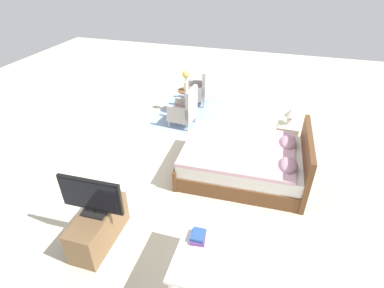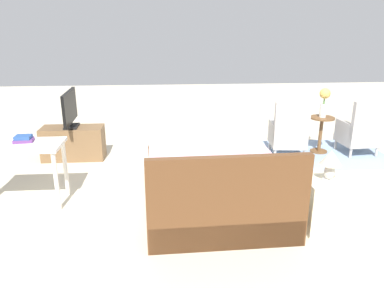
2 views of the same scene
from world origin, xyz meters
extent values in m
plane|color=beige|center=(0.00, 0.00, 0.00)|extent=(16.00, 16.00, 0.00)
cube|color=#8EA8C6|center=(-2.09, -0.73, 0.00)|extent=(2.10, 1.50, 0.01)
cube|color=brown|center=(-0.06, 0.85, 0.14)|extent=(1.58, 2.15, 0.28)
cube|color=white|center=(-0.06, 0.85, 0.40)|extent=(1.52, 2.07, 0.24)
cube|color=#CC9EAD|center=(-0.05, 0.77, 0.55)|extent=(1.56, 1.90, 0.06)
cube|color=brown|center=(-0.09, 1.87, 0.48)|extent=(1.55, 0.13, 0.96)
cube|color=brown|center=(-0.03, -0.17, 0.20)|extent=(1.55, 0.11, 0.40)
ellipsoid|color=#B28499|center=(-0.42, 1.58, 0.59)|extent=(0.45, 0.29, 0.14)
ellipsoid|color=#B28499|center=(0.26, 1.60, 0.59)|extent=(0.45, 0.29, 0.14)
cylinder|color=#ADA8A3|center=(-2.89, -0.98, 0.09)|extent=(0.04, 0.04, 0.16)
cylinder|color=#ADA8A3|center=(-2.43, -0.94, 0.09)|extent=(0.04, 0.04, 0.16)
cylinder|color=#ADA8A3|center=(-2.93, -0.52, 0.09)|extent=(0.04, 0.04, 0.16)
cylinder|color=#ADA8A3|center=(-2.48, -0.48, 0.09)|extent=(0.04, 0.04, 0.16)
cube|color=#ADA8A3|center=(-2.68, -0.73, 0.23)|extent=(0.59, 0.59, 0.12)
cube|color=gray|center=(-2.68, -0.73, 0.34)|extent=(0.54, 0.54, 0.10)
cube|color=#ADA8A3|center=(-2.71, -0.50, 0.61)|extent=(0.55, 0.13, 0.64)
cube|color=#ADA8A3|center=(-2.92, -0.75, 0.42)|extent=(0.12, 0.52, 0.26)
cube|color=#ADA8A3|center=(-2.45, -0.71, 0.42)|extent=(0.12, 0.52, 0.26)
cylinder|color=#ADA8A3|center=(-1.75, -0.94, 0.09)|extent=(0.04, 0.04, 0.16)
cylinder|color=#ADA8A3|center=(-1.29, -0.98, 0.09)|extent=(0.04, 0.04, 0.16)
cylinder|color=#ADA8A3|center=(-1.70, -0.48, 0.09)|extent=(0.04, 0.04, 0.16)
cylinder|color=#ADA8A3|center=(-1.24, -0.53, 0.09)|extent=(0.04, 0.04, 0.16)
cube|color=#ADA8A3|center=(-1.50, -0.73, 0.23)|extent=(0.59, 0.59, 0.12)
cube|color=gray|center=(-1.50, -0.73, 0.34)|extent=(0.54, 0.54, 0.10)
cube|color=#ADA8A3|center=(-1.47, -0.50, 0.61)|extent=(0.55, 0.13, 0.64)
cube|color=#ADA8A3|center=(-1.73, -0.71, 0.42)|extent=(0.12, 0.52, 0.26)
cube|color=#ADA8A3|center=(-1.26, -0.76, 0.42)|extent=(0.12, 0.52, 0.26)
cylinder|color=brown|center=(-2.09, -0.82, 0.01)|extent=(0.28, 0.28, 0.03)
cylinder|color=brown|center=(-2.09, -0.82, 0.30)|extent=(0.06, 0.06, 0.56)
cylinder|color=brown|center=(-2.09, -0.82, 0.59)|extent=(0.40, 0.40, 0.02)
cylinder|color=silver|center=(-2.09, -0.82, 0.72)|extent=(0.11, 0.11, 0.22)
cylinder|color=#477538|center=(-2.09, -0.82, 0.88)|extent=(0.02, 0.02, 0.10)
sphere|color=#E0B251|center=(-2.09, -0.82, 1.00)|extent=(0.17, 0.17, 0.17)
cube|color=beige|center=(-1.17, 1.58, 0.28)|extent=(0.44, 0.40, 0.56)
cube|color=#B3AB8E|center=(-1.17, 1.37, 0.39)|extent=(0.37, 0.01, 0.09)
cylinder|color=silver|center=(-1.17, 1.58, 0.57)|extent=(0.13, 0.13, 0.02)
ellipsoid|color=silver|center=(-1.17, 1.58, 0.66)|extent=(0.11, 0.11, 0.16)
cone|color=beige|center=(-1.17, 1.58, 0.81)|extent=(0.22, 0.22, 0.15)
cube|color=brown|center=(1.96, -0.80, 0.26)|extent=(0.96, 0.40, 0.52)
cube|color=black|center=(1.96, -0.80, 0.54)|extent=(0.21, 0.33, 0.03)
cylinder|color=black|center=(1.96, -0.80, 0.58)|extent=(0.04, 0.04, 0.05)
cube|color=black|center=(1.96, -0.80, 0.85)|extent=(0.07, 0.84, 0.49)
cube|color=black|center=(1.99, -0.80, 0.85)|extent=(0.03, 0.78, 0.44)
cylinder|color=silver|center=(1.76, 0.52, 0.36)|extent=(0.05, 0.05, 0.72)
cylinder|color=silver|center=(1.76, 0.94, 0.36)|extent=(0.05, 0.05, 0.72)
cube|color=silver|center=(2.23, 0.73, 0.74)|extent=(1.04, 0.52, 0.04)
cube|color=#66387A|center=(2.16, 0.66, 0.78)|extent=(0.24, 0.19, 0.04)
cube|color=#284C8E|center=(2.16, 0.66, 0.82)|extent=(0.18, 0.15, 0.04)
camera|label=1|loc=(4.28, 1.21, 3.43)|focal=28.00mm
camera|label=2|loc=(0.48, 4.99, 2.12)|focal=35.00mm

